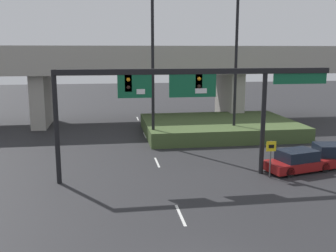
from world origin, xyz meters
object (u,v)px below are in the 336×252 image
highway_light_pole_near (153,57)px  parked_sedan_near_right (298,161)px  highway_light_pole_far (236,56)px  parked_sedan_mid_right (334,156)px  signal_gantry (186,90)px  speed_limit_sign (271,154)px

highway_light_pole_near → parked_sedan_near_right: bearing=-46.3°
highway_light_pole_far → parked_sedan_near_right: size_ratio=2.86×
highway_light_pole_far → parked_sedan_mid_right: bearing=-64.6°
signal_gantry → highway_light_pole_near: (-0.96, 8.72, 1.72)m
highway_light_pole_near → highway_light_pole_far: 7.09m
highway_light_pole_near → parked_sedan_near_right: size_ratio=2.81×
signal_gantry → highway_light_pole_near: 8.94m
highway_light_pole_far → parked_sedan_mid_right: size_ratio=2.95×
speed_limit_sign → highway_light_pole_far: bearing=83.8°
signal_gantry → parked_sedan_near_right: signal_gantry is taller
signal_gantry → parked_sedan_near_right: bearing=0.8°
highway_light_pole_far → speed_limit_sign: bearing=-96.2°
speed_limit_sign → parked_sedan_near_right: bearing=24.1°
speed_limit_sign → parked_sedan_near_right: speed_limit_sign is taller
highway_light_pole_near → parked_sedan_near_right: (8.23, -8.62, -6.35)m
speed_limit_sign → parked_sedan_mid_right: bearing=18.8°
speed_limit_sign → parked_sedan_mid_right: size_ratio=0.51×
highway_light_pole_near → parked_sedan_mid_right: 15.05m
speed_limit_sign → highway_light_pole_far: size_ratio=0.17×
parked_sedan_near_right → highway_light_pole_near: bearing=120.1°
signal_gantry → highway_light_pole_far: 11.41m
highway_light_pole_near → highway_light_pole_far: bearing=6.2°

